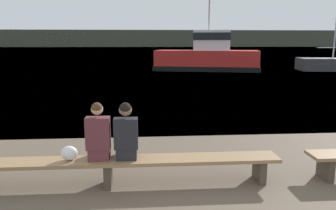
{
  "coord_description": "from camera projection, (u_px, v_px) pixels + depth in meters",
  "views": [
    {
      "loc": [
        -0.53,
        -2.29,
        2.47
      ],
      "look_at": [
        0.09,
        6.09,
        0.83
      ],
      "focal_mm": 35.0,
      "sensor_mm": 36.0,
      "label": 1
    }
  ],
  "objects": [
    {
      "name": "person_left",
      "position": [
        98.0,
        136.0,
        5.53
      ],
      "size": [
        0.4,
        0.43,
        1.0
      ],
      "color": "#56282D",
      "rests_on": "bench_main"
    },
    {
      "name": "far_shoreline",
      "position": [
        144.0,
        39.0,
        154.7
      ],
      "size": [
        600.0,
        12.0,
        7.61
      ],
      "primitive_type": "cube",
      "color": "#424738",
      "rests_on": "ground"
    },
    {
      "name": "tugboat_red",
      "position": [
        208.0,
        58.0,
        28.29
      ],
      "size": [
        9.43,
        5.53,
        5.91
      ],
      "rotation": [
        0.0,
        0.0,
        1.33
      ],
      "color": "red",
      "rests_on": "water_surface"
    },
    {
      "name": "shopping_bag",
      "position": [
        69.0,
        153.0,
        5.54
      ],
      "size": [
        0.28,
        0.19,
        0.25
      ],
      "color": "white",
      "rests_on": "bench_main"
    },
    {
      "name": "bench_main",
      "position": [
        108.0,
        165.0,
        5.62
      ],
      "size": [
        5.95,
        0.49,
        0.48
      ],
      "color": "#8E6B47",
      "rests_on": "ground"
    },
    {
      "name": "moored_sailboat",
      "position": [
        336.0,
        64.0,
        28.16
      ],
      "size": [
        6.55,
        3.78,
        6.2
      ],
      "rotation": [
        0.0,
        0.0,
        1.39
      ],
      "color": "#333338",
      "rests_on": "water_surface"
    },
    {
      "name": "water_surface",
      "position": [
        145.0,
        48.0,
        126.09
      ],
      "size": [
        240.0,
        240.0,
        0.0
      ],
      "primitive_type": "plane",
      "color": "teal",
      "rests_on": "ground"
    },
    {
      "name": "person_right",
      "position": [
        126.0,
        135.0,
        5.56
      ],
      "size": [
        0.4,
        0.43,
        0.99
      ],
      "color": "black",
      "rests_on": "bench_main"
    }
  ]
}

